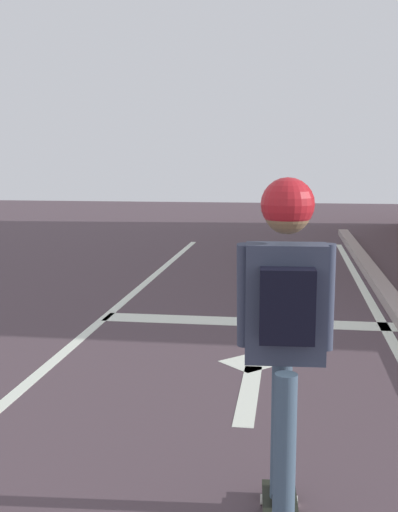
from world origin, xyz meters
TOP-DOWN VIEW (x-y plane):
  - lane_line_center at (-0.07, 6.00)m, footprint 0.12×20.00m
  - stop_bar at (1.68, 8.71)m, footprint 3.51×0.40m
  - lane_arrow_stem at (1.86, 6.35)m, footprint 0.16×1.40m
  - lane_arrow_head at (1.86, 7.20)m, footprint 0.71×0.71m
  - skater at (2.16, 4.36)m, footprint 0.49×0.64m
  - traffic_signal_mast at (3.10, 10.21)m, footprint 4.81×0.34m

SIDE VIEW (x-z plane):
  - lane_line_center at x=-0.07m, z-range 0.00..0.01m
  - stop_bar at x=1.68m, z-range 0.00..0.01m
  - lane_arrow_stem at x=1.86m, z-range 0.00..0.01m
  - lane_arrow_head at x=1.86m, z-range 0.00..0.01m
  - skater at x=2.16m, z-range 0.34..2.11m
  - traffic_signal_mast at x=3.10m, z-range 0.94..6.07m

